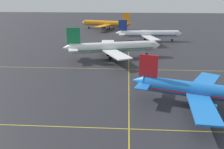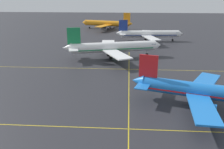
# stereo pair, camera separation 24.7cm
# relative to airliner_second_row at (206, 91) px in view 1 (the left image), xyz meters

# --- Properties ---
(airliner_second_row) EXTENTS (35.89, 30.65, 11.39)m
(airliner_second_row) POSITION_rel_airliner_second_row_xyz_m (0.00, 0.00, 0.00)
(airliner_second_row) COLOR blue
(airliner_second_row) RESTS_ON ground
(airliner_third_row) EXTENTS (40.17, 34.21, 12.65)m
(airliner_third_row) POSITION_rel_airliner_second_row_xyz_m (-24.55, 43.28, 0.43)
(airliner_third_row) COLOR white
(airliner_third_row) RESTS_ON ground
(airliner_far_left_stand) EXTENTS (36.47, 31.32, 11.33)m
(airliner_far_left_stand) POSITION_rel_airliner_second_row_xyz_m (-7.47, 78.55, -0.02)
(airliner_far_left_stand) COLOR white
(airliner_far_left_stand) RESTS_ON ground
(airliner_far_right_stand) EXTENTS (36.95, 31.44, 11.61)m
(airliner_far_right_stand) POSITION_rel_airliner_second_row_xyz_m (-33.59, 119.64, 0.07)
(airliner_far_right_stand) COLOR orange
(airliner_far_right_stand) RESTS_ON ground
(taxiway_markings) EXTENTS (168.24, 129.30, 0.01)m
(taxiway_markings) POSITION_rel_airliner_second_row_xyz_m (-17.97, -11.20, -3.88)
(taxiway_markings) COLOR yellow
(taxiway_markings) RESTS_ON ground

